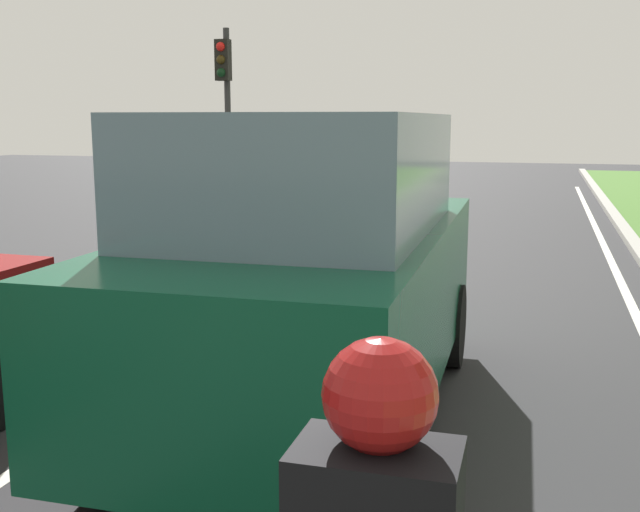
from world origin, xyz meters
name	(u,v)px	position (x,y,z in m)	size (l,w,h in m)	color
ground_plane	(363,273)	(0.00, 14.00, 0.00)	(60.00, 60.00, 0.00)	#2D2D30
lane_line_center	(317,270)	(-0.70, 14.00, 0.00)	(0.12, 32.00, 0.01)	silver
lane_line_right_edge	(624,288)	(3.60, 14.00, 0.00)	(0.12, 32.00, 0.01)	silver
car_suv_ahead	(312,269)	(0.90, 8.53, 1.17)	(2.05, 4.54, 2.28)	#0C472D
traffic_light_overhead_left	(225,91)	(-4.52, 19.48, 2.87)	(0.32, 0.50, 4.26)	#2D2D2D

